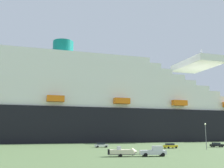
% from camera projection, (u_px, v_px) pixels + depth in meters
% --- Properties ---
extents(ground_plane, '(600.00, 600.00, 0.00)m').
position_uv_depth(ground_plane, '(103.00, 146.00, 106.53)').
color(ground_plane, '#567042').
extents(cruise_ship, '(224.78, 44.42, 61.75)m').
position_uv_depth(cruise_ship, '(106.00, 108.00, 152.73)').
color(cruise_ship, black).
rests_on(cruise_ship, ground_plane).
extents(pickup_truck, '(5.83, 2.90, 2.20)m').
position_uv_depth(pickup_truck, '(154.00, 151.00, 59.93)').
color(pickup_truck, silver).
rests_on(pickup_truck, ground_plane).
extents(small_boat_on_trailer, '(7.10, 2.70, 2.15)m').
position_uv_depth(small_boat_on_trailer, '(124.00, 152.00, 59.33)').
color(small_boat_on_trailer, '#595960').
rests_on(small_boat_on_trailer, ground_plane).
extents(street_lamp, '(0.56, 0.56, 7.86)m').
position_uv_depth(street_lamp, '(206.00, 132.00, 84.64)').
color(street_lamp, slate).
rests_on(street_lamp, ground_plane).
extents(parked_car_black_coupe, '(4.60, 2.67, 1.58)m').
position_uv_depth(parked_car_black_coupe, '(217.00, 145.00, 95.94)').
color(parked_car_black_coupe, black).
rests_on(parked_car_black_coupe, ground_plane).
extents(parked_car_yellow_taxi, '(4.66, 2.73, 1.58)m').
position_uv_depth(parked_car_yellow_taxi, '(170.00, 146.00, 89.25)').
color(parked_car_yellow_taxi, yellow).
rests_on(parked_car_yellow_taxi, ground_plane).
extents(parked_car_white_van, '(4.63, 2.30, 1.58)m').
position_uv_depth(parked_car_white_van, '(101.00, 145.00, 94.21)').
color(parked_car_white_van, white).
rests_on(parked_car_white_van, ground_plane).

